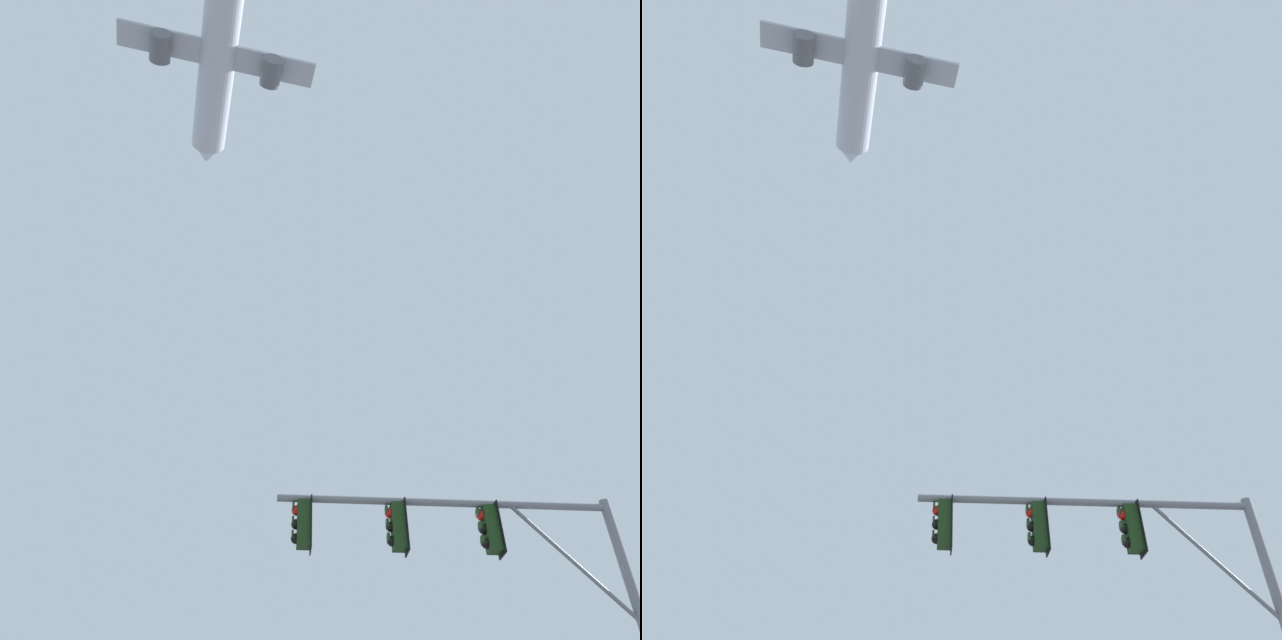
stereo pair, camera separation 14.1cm
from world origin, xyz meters
The scene contains 2 objects.
signal_pole_near centered at (2.57, 5.97, 5.22)m, with size 6.84×0.69×6.73m.
airplane centered at (-9.26, 18.74, 52.06)m, with size 16.49×21.35×5.84m.
Camera 1 is at (-0.82, -5.79, 1.26)m, focal length 34.29 mm.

